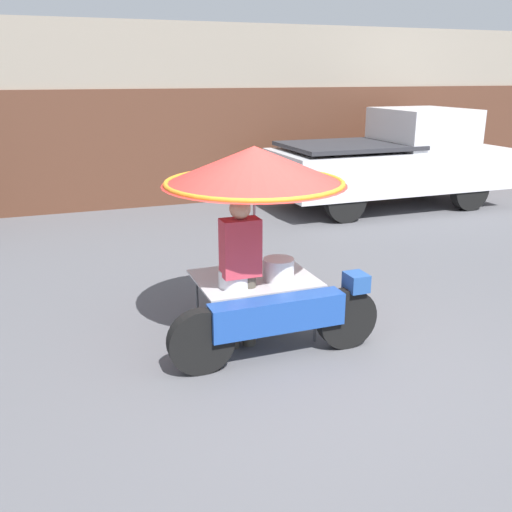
% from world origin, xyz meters
% --- Properties ---
extents(ground_plane, '(36.00, 36.00, 0.00)m').
position_xyz_m(ground_plane, '(0.00, 0.00, 0.00)').
color(ground_plane, '#56565B').
extents(shopfront_building, '(28.00, 2.06, 3.69)m').
position_xyz_m(shopfront_building, '(0.00, 8.38, 1.84)').
color(shopfront_building, gray).
rests_on(shopfront_building, ground).
extents(vendor_motorcycle_cart, '(2.16, 1.86, 2.01)m').
position_xyz_m(vendor_motorcycle_cart, '(-0.23, 0.71, 1.55)').
color(vendor_motorcycle_cart, black).
rests_on(vendor_motorcycle_cart, ground).
extents(vendor_person, '(0.38, 0.22, 1.56)m').
position_xyz_m(vendor_person, '(-0.47, 0.53, 0.87)').
color(vendor_person, '#4C473D').
rests_on(vendor_person, ground).
extents(pickup_truck, '(4.81, 1.96, 2.01)m').
position_xyz_m(pickup_truck, '(4.62, 5.58, 0.98)').
color(pickup_truck, black).
rests_on(pickup_truck, ground).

